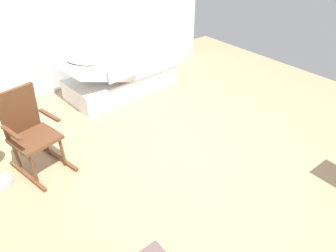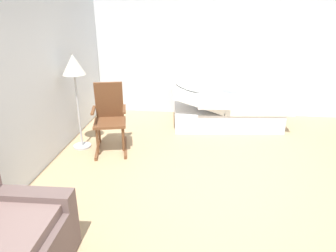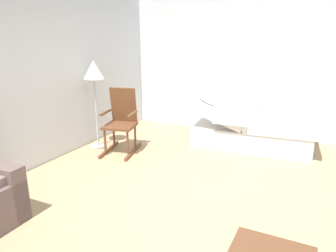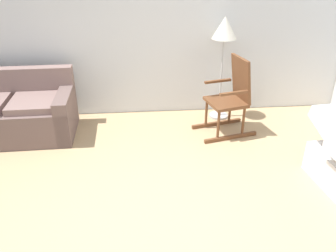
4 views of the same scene
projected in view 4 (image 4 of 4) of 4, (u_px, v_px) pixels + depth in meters
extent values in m
plane|color=tan|center=(161.00, 219.00, 3.31)|extent=(7.32, 7.32, 0.00)
cube|color=silver|center=(148.00, 23.00, 4.90)|extent=(6.06, 0.10, 2.70)
cylinder|color=black|center=(316.00, 171.00, 3.93)|extent=(0.10, 0.10, 0.10)
cube|color=#68534F|center=(13.00, 121.00, 4.67)|extent=(1.62, 0.89, 0.45)
cube|color=#7F6660|center=(37.00, 103.00, 4.55)|extent=(0.69, 0.66, 0.10)
cube|color=#7F6660|center=(14.00, 82.00, 4.78)|extent=(1.60, 0.20, 0.40)
cube|color=#68534F|center=(66.00, 113.00, 4.70)|extent=(0.20, 0.85, 0.60)
cube|color=brown|center=(217.00, 123.00, 5.04)|extent=(0.75, 0.22, 0.05)
cube|color=brown|center=(231.00, 137.00, 4.68)|extent=(0.75, 0.22, 0.05)
cylinder|color=brown|center=(218.00, 124.00, 4.54)|extent=(0.04, 0.04, 0.40)
cylinder|color=brown|center=(206.00, 112.00, 4.87)|extent=(0.04, 0.04, 0.40)
cylinder|color=brown|center=(244.00, 120.00, 4.65)|extent=(0.04, 0.04, 0.40)
cylinder|color=brown|center=(230.00, 108.00, 4.97)|extent=(0.04, 0.04, 0.40)
cube|color=brown|center=(226.00, 102.00, 4.66)|extent=(0.56, 0.57, 0.04)
cube|color=brown|center=(241.00, 79.00, 4.58)|extent=(0.22, 0.45, 0.60)
cube|color=brown|center=(234.00, 93.00, 4.36)|extent=(0.39, 0.13, 0.03)
cube|color=brown|center=(218.00, 81.00, 4.75)|extent=(0.39, 0.13, 0.03)
cylinder|color=#B2B5BA|center=(218.00, 115.00, 5.31)|extent=(0.28, 0.28, 0.03)
cylinder|color=#B2B5BA|center=(221.00, 79.00, 5.04)|extent=(0.03, 0.03, 1.15)
cone|color=beige|center=(225.00, 27.00, 4.70)|extent=(0.34, 0.34, 0.30)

